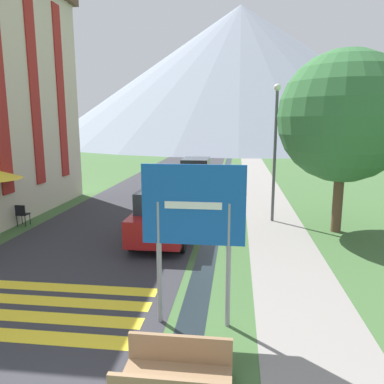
% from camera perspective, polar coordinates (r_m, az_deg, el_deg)
% --- Properties ---
extents(ground_plane, '(160.00, 160.00, 0.00)m').
position_cam_1_polar(ground_plane, '(23.75, 1.83, 0.95)').
color(ground_plane, '#3D6033').
extents(road, '(6.40, 60.00, 0.01)m').
position_cam_1_polar(road, '(33.87, -0.89, 3.91)').
color(road, '#2D2D33').
rests_on(road, ground_plane).
extents(footpath, '(2.20, 60.00, 0.01)m').
position_cam_1_polar(footpath, '(33.60, 9.50, 3.70)').
color(footpath, gray).
rests_on(footpath, ground_plane).
extents(drainage_channel, '(0.60, 60.00, 0.00)m').
position_cam_1_polar(drainage_channel, '(33.57, 5.39, 3.80)').
color(drainage_channel, black).
rests_on(drainage_channel, ground_plane).
extents(crosswalk_marking, '(5.44, 2.54, 0.01)m').
position_cam_1_polar(crosswalk_marking, '(9.36, -24.01, -15.79)').
color(crosswalk_marking, yellow).
rests_on(crosswalk_marking, ground_plane).
extents(mountain_distant, '(76.72, 76.72, 26.64)m').
position_cam_1_polar(mountain_distant, '(80.21, 7.28, 17.31)').
color(mountain_distant, gray).
rests_on(mountain_distant, ground_plane).
extents(road_sign, '(2.00, 0.11, 3.25)m').
position_cam_1_polar(road_sign, '(7.20, 0.20, -4.25)').
color(road_sign, gray).
rests_on(road_sign, ground_plane).
extents(footbridge, '(1.70, 1.10, 0.65)m').
position_cam_1_polar(footbridge, '(6.27, -2.62, -26.76)').
color(footbridge, '#846647').
rests_on(footbridge, ground_plane).
extents(parked_car_near, '(1.81, 4.32, 1.82)m').
position_cam_1_polar(parked_car_near, '(12.94, -4.24, -3.28)').
color(parked_car_near, '#A31919').
rests_on(parked_car_near, ground_plane).
extents(parked_car_far, '(1.94, 4.45, 1.82)m').
position_cam_1_polar(parked_car_far, '(23.04, 0.65, 2.94)').
color(parked_car_far, black).
rests_on(parked_car_far, ground_plane).
extents(cafe_chair_far_right, '(0.40, 0.40, 0.85)m').
position_cam_1_polar(cafe_chair_far_right, '(16.55, -25.93, -2.66)').
color(cafe_chair_far_right, black).
rests_on(cafe_chair_far_right, ground_plane).
extents(cafe_chair_far_left, '(0.40, 0.40, 0.85)m').
position_cam_1_polar(cafe_chair_far_left, '(16.03, -24.51, -2.95)').
color(cafe_chair_far_left, black).
rests_on(cafe_chair_far_left, ground_plane).
extents(person_seated_far, '(0.32, 0.32, 1.23)m').
position_cam_1_polar(person_seated_far, '(16.13, -27.24, -2.49)').
color(person_seated_far, '#282833').
rests_on(person_seated_far, ground_plane).
extents(streetlamp, '(0.28, 0.28, 5.46)m').
position_cam_1_polar(streetlamp, '(15.31, 12.57, 7.41)').
color(streetlamp, '#515156').
rests_on(streetlamp, ground_plane).
extents(tree_by_path, '(4.63, 4.63, 6.51)m').
position_cam_1_polar(tree_by_path, '(14.46, 22.13, 10.53)').
color(tree_by_path, brown).
rests_on(tree_by_path, ground_plane).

